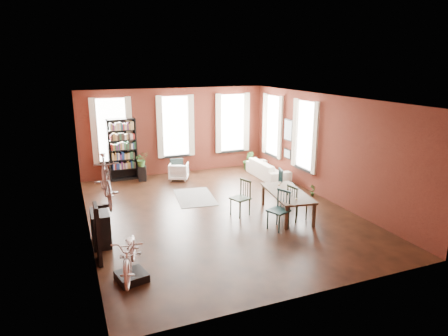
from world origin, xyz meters
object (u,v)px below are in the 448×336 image
dining_table (287,204)px  bicycle_floor (129,235)px  dining_chair_c (297,202)px  console_table (101,228)px  cream_sofa (268,166)px  bookshelf (123,150)px  bike_trainer (132,277)px  white_armchair (179,170)px  dining_chair_b (240,198)px  dining_chair_d (287,185)px  dining_chair_a (278,210)px  plant_stand (142,174)px

dining_table → bicycle_floor: (-4.56, -1.88, 0.63)m
dining_chair_c → console_table: 5.07m
cream_sofa → bicycle_floor: 7.99m
bookshelf → bicycle_floor: (-0.89, -7.11, -0.13)m
dining_table → bookshelf: size_ratio=0.90×
cream_sofa → bicycle_floor: (-5.84, -5.41, 0.56)m
bike_trainer → console_table: bearing=101.6°
white_armchair → bike_trainer: (-2.72, -6.31, -0.26)m
dining_table → white_armchair: size_ratio=2.93×
dining_chair_b → console_table: 3.78m
dining_chair_d → bookshelf: bearing=61.1°
cream_sofa → console_table: size_ratio=2.60×
dining_table → cream_sofa: 3.76m
dining_chair_d → dining_chair_c: bearing=177.2°
dining_table → bike_trainer: (-4.56, -1.84, -0.26)m
console_table → dining_table: bearing=-0.4°
dining_chair_a → bike_trainer: (-3.88, -1.11, -0.42)m
cream_sofa → plant_stand: (-4.37, 1.25, -0.14)m
bike_trainer → dining_chair_a: bearing=16.0°
bicycle_floor → bike_trainer: bearing=107.9°
bike_trainer → bicycle_floor: (0.00, -0.03, 0.89)m
cream_sofa → dining_chair_a: bearing=155.2°
white_armchair → bicycle_floor: size_ratio=0.42×
dining_chair_c → cream_sofa: size_ratio=0.46×
dining_chair_b → console_table: size_ratio=1.23×
dining_chair_c → console_table: dining_chair_c is taller
dining_chair_d → cream_sofa: bearing=0.7°
dining_table → dining_chair_c: 0.39m
dining_chair_a → white_armchair: bearing=171.4°
dining_chair_c → bicycle_floor: 4.94m
bike_trainer → bicycle_floor: size_ratio=0.34×
dining_table → console_table: size_ratio=2.47×
dining_chair_d → bookshelf: bookshelf is taller
bookshelf → dining_chair_b: bearing=-62.5°
dining_chair_b → dining_chair_c: 1.55m
dining_chair_c → white_armchair: bearing=12.8°
dining_chair_c → console_table: bearing=76.4°
bookshelf → bike_trainer: 7.21m
dining_chair_a → dining_chair_b: bearing=-178.7°
dining_chair_b → bike_trainer: size_ratio=1.81×
dining_table → console_table: 4.94m
dining_chair_b → bike_trainer: bearing=-74.4°
dining_chair_b → bookshelf: 5.38m
dining_chair_c → white_armchair: dining_chair_c is taller
dining_chair_c → bicycle_floor: (-4.67, -1.53, 0.49)m
dining_chair_c → bookshelf: (-3.77, 5.58, 0.62)m
dining_chair_a → white_armchair: 5.32m
dining_chair_c → cream_sofa: dining_chair_c is taller
bookshelf → cream_sofa: bookshelf is taller
dining_chair_b → console_table: bearing=-102.2°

